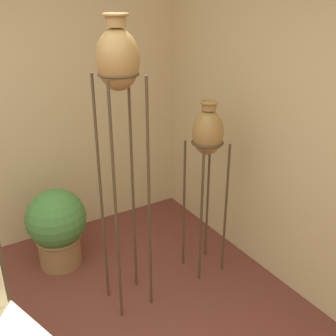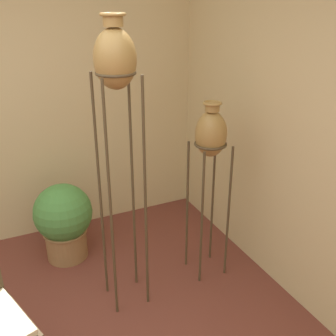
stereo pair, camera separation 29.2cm
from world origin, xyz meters
The scene contains 3 objects.
vase_stand_tall centered at (0.95, 0.86, 1.79)m, with size 0.27×0.27×2.14m.
vase_stand_medium centered at (1.70, 0.90, 1.22)m, with size 0.27×0.27×1.51m.
potted_plant centered at (0.63, 1.61, 0.39)m, with size 0.52×0.52×0.72m.
Camera 2 is at (0.19, -1.54, 2.22)m, focal length 42.00 mm.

